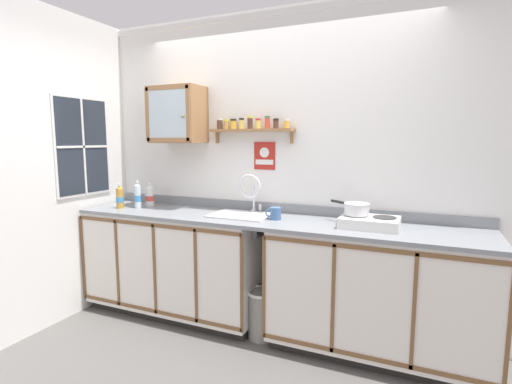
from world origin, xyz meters
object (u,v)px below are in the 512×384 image
Objects in this scene: mug at (275,213)px; warning_sign at (265,156)px; saucepan at (356,208)px; bottle_juice_amber_2 at (120,197)px; bottle_opaque_white_0 at (150,196)px; bottle_water_clear_1 at (138,196)px; trash_bin at (263,313)px; wall_cabinet at (177,115)px; sink at (243,217)px; hot_plate_stove at (370,222)px.

warning_sign is at bearing 125.72° from mug.
saucepan is 2.58× the size of mug.
mug is (1.50, 0.10, -0.05)m from bottle_juice_amber_2.
bottle_water_clear_1 is (-0.03, -0.13, 0.01)m from bottle_opaque_white_0.
saucepan is 1.12m from trash_bin.
warning_sign is (1.13, 0.32, 0.37)m from bottle_water_clear_1.
warning_sign reaches higher than mug.
bottle_water_clear_1 is at bearing -179.17° from mug.
wall_cabinet is at bearing 171.20° from mug.
sink is 0.57m from warning_sign.
trash_bin is at bearing -118.16° from mug.
bottle_opaque_white_0 is (-2.05, 0.10, 0.06)m from hot_plate_stove.
wall_cabinet is at bearing 8.28° from bottle_opaque_white_0.
wall_cabinet reaches higher than sink.
mug is (1.35, 0.02, -0.06)m from bottle_water_clear_1.
saucepan is (-0.10, 0.03, 0.09)m from hot_plate_stove.
hot_plate_stove is 1.93m from wall_cabinet.
warning_sign reaches higher than hot_plate_stove.
warning_sign is at bearing 162.33° from saucepan.
sink reaches higher than bottle_water_clear_1.
bottle_water_clear_1 is 0.65× the size of trash_bin.
bottle_opaque_white_0 is at bearing 78.87° from bottle_water_clear_1.
bottle_water_clear_1 is at bearing -178.36° from saucepan.
hot_plate_stove is (1.03, -0.03, 0.05)m from sink.
warning_sign reaches higher than bottle_juice_amber_2.
bottle_water_clear_1 reaches higher than saucepan.
bottle_opaque_white_0 is 1.87× the size of mug.
bottle_juice_amber_2 is at bearing -176.23° from mug.
bottle_juice_amber_2 is 1.40m from warning_sign.
bottle_water_clear_1 reaches higher than mug.
bottle_juice_amber_2 is (-0.17, -0.21, 0.00)m from bottle_opaque_white_0.
warning_sign is (-0.22, 0.30, 0.44)m from mug.
bottle_juice_amber_2 reaches higher than saucepan.
saucepan is (0.93, -0.01, 0.14)m from sink.
bottle_opaque_white_0 reaches higher than mug.
sink reaches higher than hot_plate_stove.
saucepan is at bearing 1.64° from bottle_water_clear_1.
sink is 1.22× the size of hot_plate_stove.
trash_bin is (0.16, -0.42, -1.23)m from warning_sign.
wall_cabinet reaches higher than bottle_water_clear_1.
warning_sign is (0.80, 0.15, -0.36)m from wall_cabinet.
wall_cabinet is (-1.64, 0.12, 0.72)m from saucepan.
bottle_opaque_white_0 is at bearing 176.19° from sink.
warning_sign reaches higher than trash_bin.
saucepan is 2.12m from bottle_juice_amber_2.
sink is at bearing -109.07° from warning_sign.
mug is at bearing -8.23° from sink.
bottle_water_clear_1 is (-2.08, -0.03, 0.07)m from hot_plate_stove.
hot_plate_stove is 0.82× the size of wall_cabinet.
bottle_opaque_white_0 is 0.59× the size of trash_bin.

